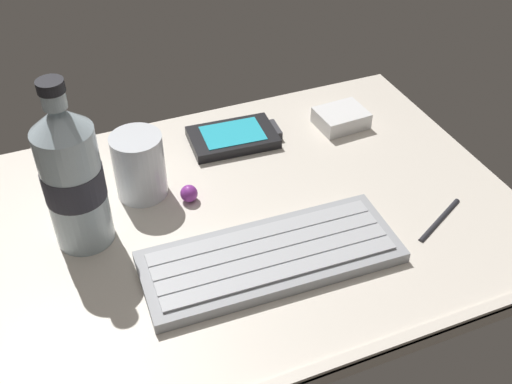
# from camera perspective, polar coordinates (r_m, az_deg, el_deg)

# --- Properties ---
(ground_plane) EXTENTS (0.64, 0.48, 0.03)m
(ground_plane) POSITION_cam_1_polar(r_m,az_deg,el_deg) (0.77, 0.07, -2.40)
(ground_plane) COLOR beige
(keyboard) EXTENTS (0.29, 0.12, 0.02)m
(keyboard) POSITION_cam_1_polar(r_m,az_deg,el_deg) (0.69, 1.40, -5.96)
(keyboard) COLOR #93969B
(keyboard) RESTS_ON ground_plane
(handheld_device) EXTENTS (0.13, 0.08, 0.02)m
(handheld_device) POSITION_cam_1_polar(r_m,az_deg,el_deg) (0.87, -2.06, 5.08)
(handheld_device) COLOR black
(handheld_device) RESTS_ON ground_plane
(juice_cup) EXTENTS (0.06, 0.06, 0.09)m
(juice_cup) POSITION_cam_1_polar(r_m,az_deg,el_deg) (0.78, -10.69, 2.22)
(juice_cup) COLOR silver
(juice_cup) RESTS_ON ground_plane
(water_bottle) EXTENTS (0.07, 0.07, 0.21)m
(water_bottle) POSITION_cam_1_polar(r_m,az_deg,el_deg) (0.70, -16.58, 1.35)
(water_bottle) COLOR silver
(water_bottle) RESTS_ON ground_plane
(charger_block) EXTENTS (0.07, 0.06, 0.02)m
(charger_block) POSITION_cam_1_polar(r_m,az_deg,el_deg) (0.91, 7.85, 6.77)
(charger_block) COLOR white
(charger_block) RESTS_ON ground_plane
(trackball_mouse) EXTENTS (0.02, 0.02, 0.02)m
(trackball_mouse) POSITION_cam_1_polar(r_m,az_deg,el_deg) (0.77, -6.21, -0.13)
(trackball_mouse) COLOR purple
(trackball_mouse) RESTS_ON ground_plane
(stylus_pen) EXTENTS (0.09, 0.05, 0.01)m
(stylus_pen) POSITION_cam_1_polar(r_m,az_deg,el_deg) (0.78, 16.63, -2.35)
(stylus_pen) COLOR #26262B
(stylus_pen) RESTS_ON ground_plane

